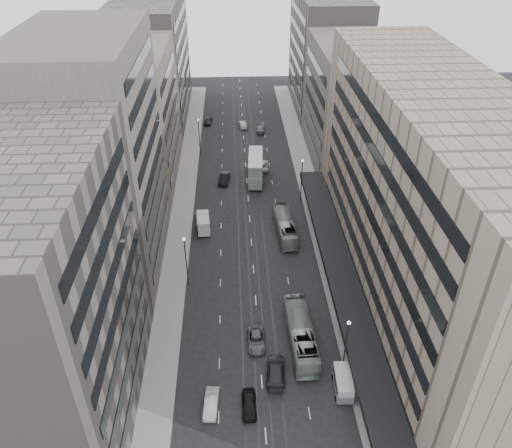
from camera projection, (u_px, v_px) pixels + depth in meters
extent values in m
plane|color=black|center=(259.00, 343.00, 63.49)|extent=(220.00, 220.00, 0.00)
cube|color=gray|center=(311.00, 192.00, 95.08)|extent=(4.00, 125.00, 0.15)
cube|color=gray|center=(184.00, 196.00, 94.07)|extent=(4.00, 125.00, 0.15)
cube|color=gray|center=(426.00, 206.00, 62.70)|extent=(15.00, 60.00, 30.00)
cube|color=black|center=(343.00, 276.00, 68.41)|extent=(4.40, 60.00, 0.50)
cube|color=#4E4A43|center=(351.00, 104.00, 100.89)|extent=(15.00, 28.00, 24.00)
cube|color=#5F5955|center=(327.00, 54.00, 124.68)|extent=(15.00, 32.00, 28.00)
cube|color=#5F5955|center=(40.00, 305.00, 47.60)|extent=(15.00, 28.00, 30.00)
cube|color=#4E4A43|center=(97.00, 160.00, 68.90)|extent=(15.00, 26.00, 34.00)
cube|color=#7B6C5F|center=(132.00, 117.00, 93.81)|extent=(15.00, 28.00, 25.00)
cube|color=#5F5955|center=(152.00, 60.00, 120.37)|extent=(15.00, 38.00, 28.00)
cylinder|color=#262628|center=(345.00, 348.00, 57.52)|extent=(0.16, 0.16, 8.00)
sphere|color=silver|center=(349.00, 323.00, 55.24)|extent=(0.44, 0.44, 0.44)
cylinder|color=#262628|center=(301.00, 181.00, 90.73)|extent=(0.16, 0.16, 8.00)
sphere|color=silver|center=(303.00, 161.00, 88.45)|extent=(0.44, 0.44, 0.44)
cylinder|color=#262628|center=(186.00, 263.00, 70.81)|extent=(0.16, 0.16, 8.00)
sphere|color=silver|center=(184.00, 239.00, 68.53)|extent=(0.44, 0.44, 0.44)
cylinder|color=#262628|center=(199.00, 138.00, 106.51)|extent=(0.16, 0.16, 8.00)
sphere|color=silver|center=(198.00, 120.00, 104.23)|extent=(0.44, 0.44, 0.44)
imported|color=gray|center=(301.00, 334.00, 62.46)|extent=(3.30, 12.45, 3.44)
imported|color=gray|center=(285.00, 226.00, 82.87)|extent=(3.33, 11.39, 3.13)
cube|color=gray|center=(256.00, 172.00, 98.20)|extent=(3.28, 9.83, 2.48)
cube|color=gray|center=(255.00, 162.00, 96.91)|extent=(3.20, 9.44, 2.15)
cube|color=silver|center=(255.00, 157.00, 96.28)|extent=(3.28, 9.83, 0.13)
cylinder|color=black|center=(248.00, 187.00, 96.00)|extent=(0.37, 1.09, 1.08)
cylinder|color=black|center=(262.00, 187.00, 95.98)|extent=(0.37, 1.09, 1.08)
cylinder|color=black|center=(249.00, 170.00, 101.80)|extent=(0.37, 1.09, 1.08)
cylinder|color=black|center=(262.00, 170.00, 101.78)|extent=(0.37, 1.09, 1.08)
cube|color=slate|center=(343.00, 385.00, 57.03)|extent=(2.10, 4.52, 1.15)
cube|color=beige|center=(344.00, 379.00, 56.46)|extent=(2.05, 4.43, 0.90)
cylinder|color=black|center=(336.00, 399.00, 56.14)|extent=(0.22, 0.67, 0.66)
cylinder|color=black|center=(352.00, 399.00, 56.14)|extent=(0.22, 0.67, 0.66)
cylinder|color=black|center=(333.00, 378.00, 58.57)|extent=(0.22, 0.67, 0.66)
cylinder|color=black|center=(348.00, 378.00, 58.56)|extent=(0.22, 0.67, 0.66)
cube|color=beige|center=(204.00, 226.00, 83.88)|extent=(2.43, 4.69, 1.40)
cube|color=beige|center=(203.00, 219.00, 83.19)|extent=(2.38, 4.60, 1.10)
cylinder|color=black|center=(198.00, 235.00, 82.92)|extent=(0.27, 0.74, 0.73)
cylinder|color=black|center=(210.00, 234.00, 83.16)|extent=(0.27, 0.74, 0.73)
cylinder|color=black|center=(197.00, 225.00, 85.38)|extent=(0.27, 0.74, 0.73)
cylinder|color=black|center=(209.00, 224.00, 85.62)|extent=(0.27, 0.74, 0.73)
imported|color=black|center=(249.00, 404.00, 55.10)|extent=(1.65, 4.09, 1.39)
imported|color=silver|center=(211.00, 403.00, 55.21)|extent=(1.82, 4.33, 1.39)
imported|color=#555557|center=(256.00, 340.00, 63.07)|extent=(2.24, 4.81, 1.33)
imported|color=#242427|center=(276.00, 371.00, 58.83)|extent=(2.73, 5.71, 1.61)
imported|color=#B9AD99|center=(201.00, 218.00, 86.33)|extent=(2.08, 4.72, 1.58)
imported|color=black|center=(224.00, 178.00, 98.25)|extent=(2.37, 5.14, 1.63)
imported|color=silver|center=(262.00, 165.00, 103.03)|extent=(2.89, 5.63, 1.52)
imported|color=slate|center=(261.00, 129.00, 118.84)|extent=(2.42, 4.94, 1.38)
imported|color=#252528|center=(208.00, 121.00, 123.01)|extent=(2.23, 4.59, 1.51)
imported|color=beige|center=(243.00, 124.00, 121.20)|extent=(1.98, 4.40, 1.40)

